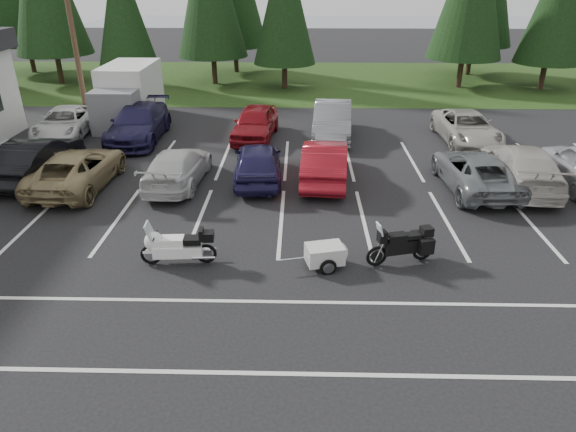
{
  "coord_description": "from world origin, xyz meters",
  "views": [
    {
      "loc": [
        1.08,
        -14.0,
        7.48
      ],
      "look_at": [
        0.76,
        -0.5,
        0.92
      ],
      "focal_mm": 32.0,
      "sensor_mm": 36.0,
      "label": 1
    }
  ],
  "objects_px": {
    "car_near_6": "(475,171)",
    "box_truck": "(126,96)",
    "cargo_trailer": "(324,256)",
    "adventure_motorcycle": "(401,242)",
    "car_near_5": "(325,161)",
    "car_far_2": "(255,123)",
    "car_near_3": "(177,167)",
    "car_far_3": "(332,120)",
    "car_near_4": "(258,162)",
    "car_far_1": "(139,123)",
    "car_near_7": "(520,166)",
    "car_far_0": "(65,122)",
    "car_near_1": "(37,159)",
    "car_far_4": "(467,128)",
    "car_near_2": "(77,169)",
    "touring_motorcycle": "(177,243)",
    "utility_pole": "(72,31)"
  },
  "relations": [
    {
      "from": "car_near_6",
      "to": "car_far_2",
      "type": "bearing_deg",
      "value": -37.23
    },
    {
      "from": "car_near_4",
      "to": "car_near_6",
      "type": "bearing_deg",
      "value": 172.3
    },
    {
      "from": "car_near_3",
      "to": "car_far_3",
      "type": "relative_size",
      "value": 0.92
    },
    {
      "from": "box_truck",
      "to": "cargo_trailer",
      "type": "bearing_deg",
      "value": -55.61
    },
    {
      "from": "car_near_1",
      "to": "car_near_4",
      "type": "bearing_deg",
      "value": -177.55
    },
    {
      "from": "car_near_6",
      "to": "car_far_1",
      "type": "xyz_separation_m",
      "value": [
        -14.2,
        5.71,
        0.11
      ]
    },
    {
      "from": "car_near_5",
      "to": "box_truck",
      "type": "bearing_deg",
      "value": -33.92
    },
    {
      "from": "car_near_4",
      "to": "car_near_5",
      "type": "height_order",
      "value": "car_near_5"
    },
    {
      "from": "car_near_7",
      "to": "car_far_4",
      "type": "height_order",
      "value": "car_near_7"
    },
    {
      "from": "car_far_3",
      "to": "car_far_2",
      "type": "bearing_deg",
      "value": -171.56
    },
    {
      "from": "car_near_3",
      "to": "car_near_2",
      "type": "bearing_deg",
      "value": 9.42
    },
    {
      "from": "car_far_2",
      "to": "car_near_6",
      "type": "bearing_deg",
      "value": -29.19
    },
    {
      "from": "car_near_2",
      "to": "touring_motorcycle",
      "type": "distance_m",
      "value": 7.39
    },
    {
      "from": "car_near_3",
      "to": "car_near_6",
      "type": "relative_size",
      "value": 0.93
    },
    {
      "from": "car_near_6",
      "to": "car_far_3",
      "type": "bearing_deg",
      "value": -54.24
    },
    {
      "from": "car_near_7",
      "to": "car_near_5",
      "type": "bearing_deg",
      "value": 2.68
    },
    {
      "from": "car_near_6",
      "to": "box_truck",
      "type": "bearing_deg",
      "value": -31.06
    },
    {
      "from": "car_far_4",
      "to": "box_truck",
      "type": "bearing_deg",
      "value": 168.24
    },
    {
      "from": "utility_pole",
      "to": "car_far_1",
      "type": "height_order",
      "value": "utility_pole"
    },
    {
      "from": "car_near_3",
      "to": "car_far_3",
      "type": "bearing_deg",
      "value": -132.07
    },
    {
      "from": "car_near_6",
      "to": "cargo_trailer",
      "type": "height_order",
      "value": "car_near_6"
    },
    {
      "from": "box_truck",
      "to": "car_near_1",
      "type": "height_order",
      "value": "box_truck"
    },
    {
      "from": "car_near_5",
      "to": "car_far_2",
      "type": "xyz_separation_m",
      "value": [
        -3.12,
        5.38,
        -0.0
      ]
    },
    {
      "from": "car_far_0",
      "to": "car_far_3",
      "type": "xyz_separation_m",
      "value": [
        13.03,
        0.09,
        0.16
      ]
    },
    {
      "from": "car_near_3",
      "to": "car_far_4",
      "type": "bearing_deg",
      "value": -152.88
    },
    {
      "from": "car_far_3",
      "to": "car_near_2",
      "type": "bearing_deg",
      "value": -142.4
    },
    {
      "from": "car_near_2",
      "to": "car_far_4",
      "type": "bearing_deg",
      "value": -158.2
    },
    {
      "from": "car_near_4",
      "to": "car_far_0",
      "type": "height_order",
      "value": "car_near_4"
    },
    {
      "from": "car_far_1",
      "to": "car_near_2",
      "type": "bearing_deg",
      "value": -97.11
    },
    {
      "from": "car_near_7",
      "to": "car_far_0",
      "type": "distance_m",
      "value": 20.6
    },
    {
      "from": "car_far_0",
      "to": "car_far_1",
      "type": "xyz_separation_m",
      "value": [
        3.79,
        -0.53,
        0.13
      ]
    },
    {
      "from": "car_near_7",
      "to": "car_far_2",
      "type": "bearing_deg",
      "value": -23.39
    },
    {
      "from": "car_far_0",
      "to": "touring_motorcycle",
      "type": "bearing_deg",
      "value": -61.33
    },
    {
      "from": "adventure_motorcycle",
      "to": "car_near_6",
      "type": "bearing_deg",
      "value": 41.03
    },
    {
      "from": "cargo_trailer",
      "to": "car_far_0",
      "type": "bearing_deg",
      "value": 121.7
    },
    {
      "from": "car_far_2",
      "to": "car_far_3",
      "type": "distance_m",
      "value": 3.72
    },
    {
      "from": "cargo_trailer",
      "to": "box_truck",
      "type": "bearing_deg",
      "value": 110.66
    },
    {
      "from": "car_far_4",
      "to": "car_near_2",
      "type": "bearing_deg",
      "value": -162.16
    },
    {
      "from": "box_truck",
      "to": "car_far_4",
      "type": "height_order",
      "value": "box_truck"
    },
    {
      "from": "car_near_6",
      "to": "car_far_0",
      "type": "xyz_separation_m",
      "value": [
        -17.98,
        6.24,
        -0.02
      ]
    },
    {
      "from": "car_near_4",
      "to": "box_truck",
      "type": "bearing_deg",
      "value": -50.06
    },
    {
      "from": "car_near_1",
      "to": "car_near_4",
      "type": "height_order",
      "value": "car_near_1"
    },
    {
      "from": "car_near_4",
      "to": "touring_motorcycle",
      "type": "distance_m",
      "value": 6.52
    },
    {
      "from": "car_near_5",
      "to": "car_far_1",
      "type": "relative_size",
      "value": 0.85
    },
    {
      "from": "car_far_4",
      "to": "car_near_7",
      "type": "bearing_deg",
      "value": -87.91
    },
    {
      "from": "car_near_1",
      "to": "car_far_4",
      "type": "distance_m",
      "value": 18.73
    },
    {
      "from": "cargo_trailer",
      "to": "adventure_motorcycle",
      "type": "xyz_separation_m",
      "value": [
        2.11,
        0.27,
        0.33
      ]
    },
    {
      "from": "car_near_4",
      "to": "adventure_motorcycle",
      "type": "relative_size",
      "value": 2.01
    },
    {
      "from": "touring_motorcycle",
      "to": "adventure_motorcycle",
      "type": "bearing_deg",
      "value": -2.07
    },
    {
      "from": "car_near_4",
      "to": "car_far_0",
      "type": "distance_m",
      "value": 11.35
    }
  ]
}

